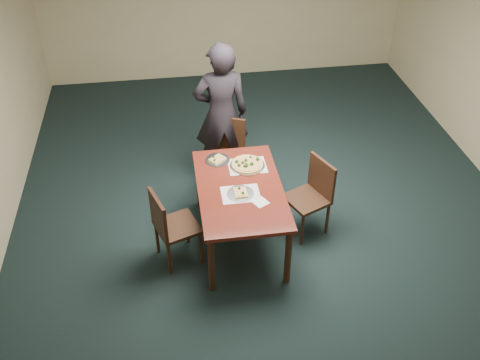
{
  "coord_description": "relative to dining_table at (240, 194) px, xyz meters",
  "views": [
    {
      "loc": [
        -1.04,
        -4.63,
        4.25
      ],
      "look_at": [
        -0.38,
        -0.22,
        0.85
      ],
      "focal_mm": 40.0,
      "sensor_mm": 36.0,
      "label": 1
    }
  ],
  "objects": [
    {
      "name": "ground",
      "position": [
        0.38,
        0.22,
        -0.66
      ],
      "size": [
        8.0,
        8.0,
        0.0
      ],
      "primitive_type": "plane",
      "color": "black",
      "rests_on": "ground"
    },
    {
      "name": "placemat_main",
      "position": [
        0.14,
        0.38,
        0.09
      ],
      "size": [
        0.42,
        0.32,
        0.0
      ],
      "primitive_type": "cube",
      "color": "white",
      "rests_on": "dining_table"
    },
    {
      "name": "pizza_pan",
      "position": [
        0.14,
        0.37,
        0.12
      ],
      "size": [
        0.39,
        0.39,
        0.07
      ],
      "color": "silver",
      "rests_on": "dining_table"
    },
    {
      "name": "slice_plate_near",
      "position": [
        -0.01,
        -0.11,
        0.11
      ],
      "size": [
        0.28,
        0.28,
        0.05
      ],
      "color": "silver",
      "rests_on": "dining_table"
    },
    {
      "name": "diner",
      "position": [
        -0.05,
        1.26,
        0.27
      ],
      "size": [
        0.69,
        0.46,
        1.85
      ],
      "primitive_type": "imported",
      "rotation": [
        0.0,
        0.0,
        3.17
      ],
      "color": "black",
      "rests_on": "ground"
    },
    {
      "name": "dining_table",
      "position": [
        0.0,
        0.0,
        0.0
      ],
      "size": [
        0.9,
        1.5,
        0.75
      ],
      "color": "#4F160F",
      "rests_on": "ground"
    },
    {
      "name": "placemat_near",
      "position": [
        -0.01,
        -0.11,
        0.09
      ],
      "size": [
        0.4,
        0.3,
        0.0
      ],
      "primitive_type": "cube",
      "color": "white",
      "rests_on": "dining_table"
    },
    {
      "name": "chair_right",
      "position": [
        0.83,
        0.08,
        -0.14
      ],
      "size": [
        0.55,
        0.55,
        0.91
      ],
      "rotation": [
        0.0,
        0.0,
        -1.16
      ],
      "color": "black",
      "rests_on": "ground"
    },
    {
      "name": "slice_plate_far",
      "position": [
        -0.18,
        0.53,
        0.1
      ],
      "size": [
        0.28,
        0.28,
        0.05
      ],
      "color": "silver",
      "rests_on": "dining_table"
    },
    {
      "name": "room_shell",
      "position": [
        0.38,
        0.22,
        1.08
      ],
      "size": [
        8.0,
        8.0,
        8.0
      ],
      "color": "#C8B88B",
      "rests_on": "ground"
    },
    {
      "name": "chair_left",
      "position": [
        -0.77,
        -0.21,
        -0.14
      ],
      "size": [
        0.54,
        0.54,
        0.91
      ],
      "rotation": [
        0.0,
        0.0,
        1.91
      ],
      "color": "black",
      "rests_on": "ground"
    },
    {
      "name": "chair_far",
      "position": [
        -0.01,
        1.08,
        -0.14
      ],
      "size": [
        0.55,
        0.55,
        0.91
      ],
      "rotation": [
        0.0,
        0.0,
        -0.4
      ],
      "color": "black",
      "rests_on": "ground"
    },
    {
      "name": "napkin",
      "position": [
        0.17,
        -0.28,
        0.09
      ],
      "size": [
        0.19,
        0.19,
        0.01
      ],
      "primitive_type": "cube",
      "rotation": [
        0.0,
        0.0,
        0.49
      ],
      "color": "white",
      "rests_on": "dining_table"
    }
  ]
}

